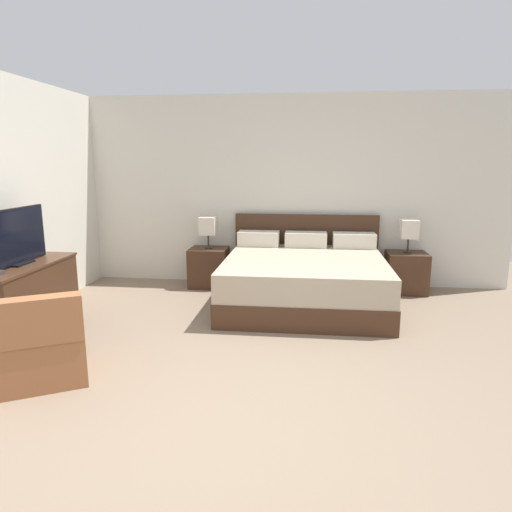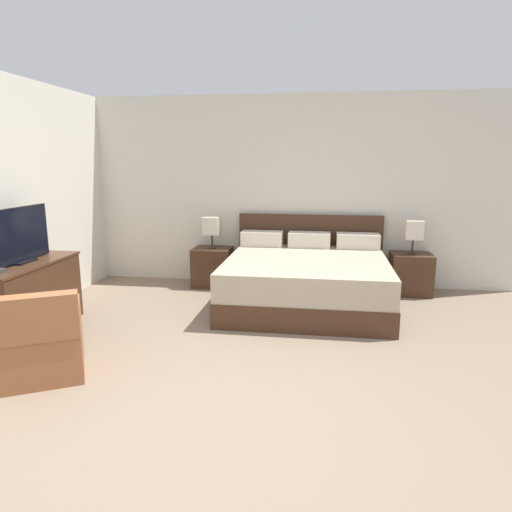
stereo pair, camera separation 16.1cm
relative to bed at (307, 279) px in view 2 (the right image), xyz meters
name	(u,v)px [view 2 (the right image)]	position (x,y,z in m)	size (l,w,h in m)	color
ground_plane	(220,428)	(-0.46, -2.81, -0.32)	(11.38, 11.38, 0.00)	#84705B
wall_back	(279,192)	(-0.46, 1.02, 1.01)	(6.54, 0.06, 2.67)	silver
bed	(307,279)	(0.00, 0.00, 0.00)	(2.02, 1.99, 1.02)	#422819
nightstand_left	(213,267)	(-1.37, 0.69, -0.05)	(0.53, 0.47, 0.55)	#422819
nightstand_right	(411,274)	(1.37, 0.69, -0.05)	(0.53, 0.47, 0.55)	#422819
table_lamp_left	(212,226)	(-1.37, 0.69, 0.54)	(0.22, 0.22, 0.45)	#332D28
table_lamp_right	(414,230)	(1.37, 0.69, 0.54)	(0.22, 0.22, 0.45)	#332D28
dresser	(25,297)	(-2.83, -1.39, 0.06)	(0.55, 1.29, 0.75)	#422819
tv	(19,236)	(-2.83, -1.39, 0.70)	(0.18, 0.90, 0.56)	black
armchair_by_window	(38,344)	(-2.11, -2.29, -0.04)	(0.93, 0.93, 0.76)	#935B38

